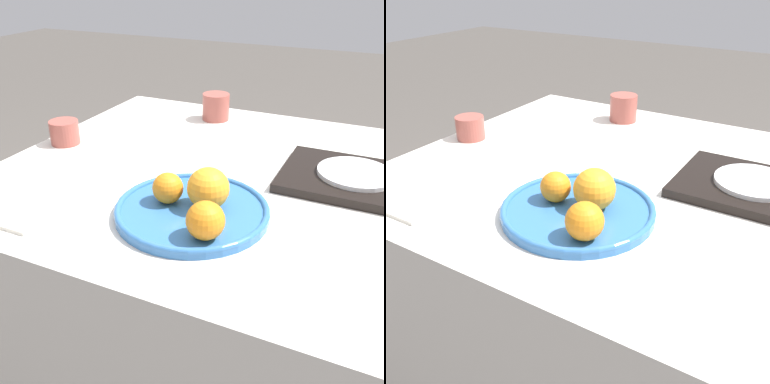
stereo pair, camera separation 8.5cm
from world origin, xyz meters
TOP-DOWN VIEW (x-y plane):
  - table at (0.00, 0.00)m, footprint 1.14×0.93m
  - fruit_platter at (-0.04, -0.21)m, footprint 0.30×0.30m
  - orange_0 at (-0.01, -0.20)m, footprint 0.08×0.08m
  - orange_1 at (-0.09, -0.21)m, footprint 0.06×0.06m
  - orange_2 at (0.03, -0.30)m, footprint 0.07×0.07m
  - serving_tray at (0.23, 0.06)m, footprint 0.31×0.24m
  - side_plate at (0.23, 0.06)m, footprint 0.17×0.17m
  - cup_1 at (-0.22, 0.34)m, footprint 0.08×0.08m
  - cup_2 at (-0.50, -0.02)m, footprint 0.08×0.08m
  - napkin at (-0.34, -0.35)m, footprint 0.12×0.13m

SIDE VIEW (x-z plane):
  - table at x=0.00m, z-range 0.00..0.75m
  - napkin at x=-0.34m, z-range 0.75..0.76m
  - serving_tray at x=0.23m, z-range 0.75..0.77m
  - fruit_platter at x=-0.04m, z-range 0.75..0.77m
  - side_plate at x=0.23m, z-range 0.77..0.78m
  - cup_2 at x=-0.50m, z-range 0.75..0.81m
  - cup_1 at x=-0.22m, z-range 0.75..0.83m
  - orange_1 at x=-0.09m, z-range 0.76..0.82m
  - orange_2 at x=0.03m, z-range 0.76..0.83m
  - orange_0 at x=-0.01m, z-range 0.76..0.84m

